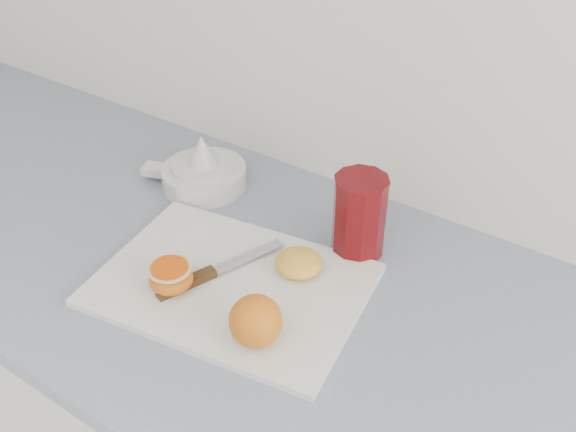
{
  "coord_description": "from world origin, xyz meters",
  "views": [
    {
      "loc": [
        0.44,
        1.11,
        1.54
      ],
      "look_at": [
        -0.01,
        1.78,
        0.96
      ],
      "focal_mm": 40.0,
      "sensor_mm": 36.0,
      "label": 1
    }
  ],
  "objects_px": {
    "half_orange": "(171,277)",
    "red_tumbler": "(359,219)",
    "citrus_juicer": "(203,172)",
    "cutting_board": "(231,285)"
  },
  "relations": [
    {
      "from": "cutting_board",
      "to": "citrus_juicer",
      "type": "relative_size",
      "value": 2.0
    },
    {
      "from": "cutting_board",
      "to": "citrus_juicer",
      "type": "bearing_deg",
      "value": 138.28
    },
    {
      "from": "citrus_juicer",
      "to": "red_tumbler",
      "type": "height_order",
      "value": "red_tumbler"
    },
    {
      "from": "citrus_juicer",
      "to": "red_tumbler",
      "type": "xyz_separation_m",
      "value": [
        0.33,
        -0.01,
        0.04
      ]
    },
    {
      "from": "half_orange",
      "to": "citrus_juicer",
      "type": "distance_m",
      "value": 0.29
    },
    {
      "from": "cutting_board",
      "to": "citrus_juicer",
      "type": "xyz_separation_m",
      "value": [
        -0.22,
        0.19,
        0.02
      ]
    },
    {
      "from": "cutting_board",
      "to": "red_tumbler",
      "type": "distance_m",
      "value": 0.22
    },
    {
      "from": "half_orange",
      "to": "red_tumbler",
      "type": "distance_m",
      "value": 0.3
    },
    {
      "from": "half_orange",
      "to": "cutting_board",
      "type": "bearing_deg",
      "value": 42.72
    },
    {
      "from": "half_orange",
      "to": "red_tumbler",
      "type": "height_order",
      "value": "red_tumbler"
    }
  ]
}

